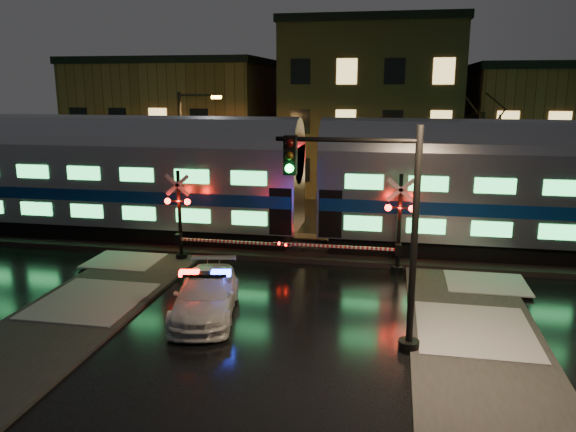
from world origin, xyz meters
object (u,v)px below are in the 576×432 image
object	(u,v)px
crossing_signal_right	(390,233)
crossing_signal_left	(187,225)
police_car	(206,295)
streetlight	(186,149)
traffic_light	(377,235)

from	to	relation	value
crossing_signal_right	crossing_signal_left	distance (m)	8.64
police_car	streetlight	distance (m)	13.67
crossing_signal_left	streetlight	world-z (taller)	streetlight
crossing_signal_right	traffic_light	bearing A→B (deg)	-92.73
streetlight	police_car	bearing A→B (deg)	-66.88
police_car	crossing_signal_right	world-z (taller)	crossing_signal_right
police_car	streetlight	xyz separation A→B (m)	(-5.19, 12.17, 3.44)
crossing_signal_right	traffic_light	world-z (taller)	traffic_light
crossing_signal_right	crossing_signal_left	xyz separation A→B (m)	(-8.64, -0.00, -0.06)
police_car	traffic_light	size ratio (longest dim) A/B	0.79
police_car	crossing_signal_right	size ratio (longest dim) A/B	0.88
crossing_signal_right	streetlight	size ratio (longest dim) A/B	0.81
crossing_signal_right	streetlight	world-z (taller)	streetlight
police_car	crossing_signal_right	xyz separation A→B (m)	(5.95, 5.47, 1.00)
traffic_light	crossing_signal_right	bearing A→B (deg)	77.94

